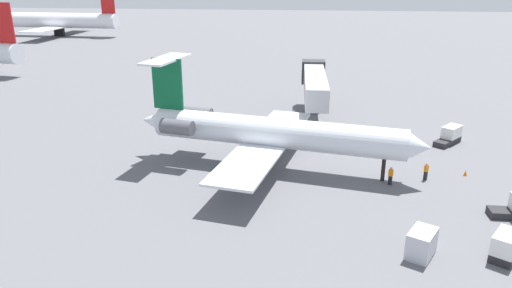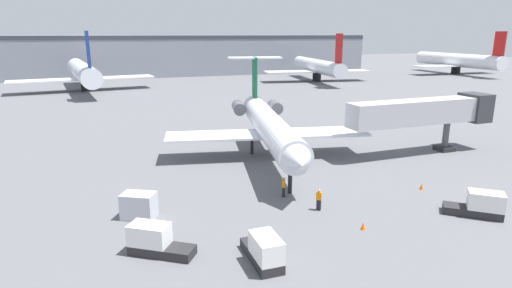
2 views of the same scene
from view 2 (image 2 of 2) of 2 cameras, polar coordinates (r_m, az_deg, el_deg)
name	(u,v)px [view 2 (image 2 of 2)]	position (r m, az deg, el deg)	size (l,w,h in m)	color
ground_plane	(281,161)	(44.70, 3.47, -2.33)	(400.00, 400.00, 0.10)	#5B5B60
regional_jet	(268,124)	(45.23, 1.65, 2.78)	(22.37, 28.54, 10.18)	silver
jet_bridge	(429,112)	(50.23, 22.47, 4.07)	(17.90, 3.38, 6.41)	#ADADB2
ground_crew_marshaller	(319,200)	(32.52, 8.54, -7.47)	(0.47, 0.46, 1.69)	black
ground_crew_loader	(284,187)	(34.79, 3.77, -5.82)	(0.40, 0.47, 1.69)	black
baggage_tug_lead	(264,251)	(25.19, 1.10, -14.30)	(1.43, 4.01, 1.90)	#262628
baggage_tug_trailing	(480,205)	(35.27, 28.10, -7.36)	(3.96, 3.64, 1.90)	#262628
baggage_tug_spare	(155,241)	(26.94, -13.55, -12.68)	(4.11, 3.38, 1.90)	#262628
cargo_container_uld	(139,206)	(32.03, -15.62, -8.07)	(2.80, 2.46, 1.88)	silver
traffic_cone_near	(363,226)	(30.30, 14.35, -10.71)	(0.36, 0.36, 0.55)	orange
traffic_cone_mid	(422,186)	(39.21, 21.58, -5.36)	(0.36, 0.36, 0.55)	orange
terminal_building	(161,55)	(143.04, -12.81, 11.69)	(137.38, 22.29, 12.52)	gray
parked_airliner_west_mid	(83,72)	(106.82, -22.46, 9.01)	(32.45, 38.23, 13.59)	silver
parked_airliner_centre	(317,66)	(120.45, 8.33, 10.37)	(30.12, 35.35, 13.10)	silver
parked_airliner_east_mid	(457,60)	(156.14, 25.65, 10.18)	(30.45, 36.15, 13.69)	white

